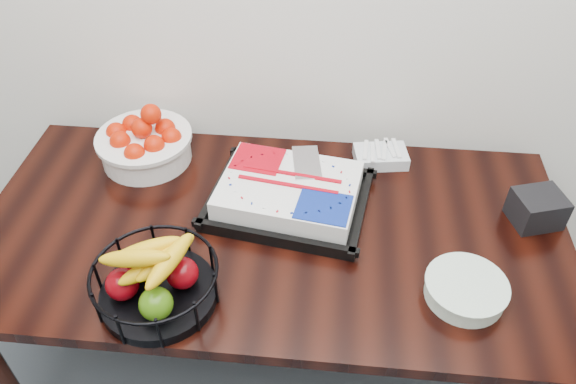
# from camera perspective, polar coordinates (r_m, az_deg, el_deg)

# --- Properties ---
(table) EXTENTS (1.80, 0.90, 0.75)m
(table) POSITION_cam_1_polar(r_m,az_deg,el_deg) (1.78, -1.61, -5.43)
(table) COLOR black
(table) RESTS_ON ground
(cake_tray) EXTENTS (0.53, 0.45, 0.10)m
(cake_tray) POSITION_cam_1_polar(r_m,az_deg,el_deg) (1.76, 0.10, -0.18)
(cake_tray) COLOR black
(cake_tray) RESTS_ON table
(tangerine_bowl) EXTENTS (0.33, 0.33, 0.21)m
(tangerine_bowl) POSITION_cam_1_polar(r_m,az_deg,el_deg) (1.97, -14.44, 5.33)
(tangerine_bowl) COLOR white
(tangerine_bowl) RESTS_ON table
(fruit_basket) EXTENTS (0.33, 0.33, 0.18)m
(fruit_basket) POSITION_cam_1_polar(r_m,az_deg,el_deg) (1.52, -13.28, -8.74)
(fruit_basket) COLOR black
(fruit_basket) RESTS_ON table
(plate_stack) EXTENTS (0.22, 0.22, 0.05)m
(plate_stack) POSITION_cam_1_polar(r_m,az_deg,el_deg) (1.60, 17.58, -9.44)
(plate_stack) COLOR white
(plate_stack) RESTS_ON table
(fork_bag) EXTENTS (0.19, 0.14, 0.05)m
(fork_bag) POSITION_cam_1_polar(r_m,az_deg,el_deg) (1.96, 9.39, 3.64)
(fork_bag) COLOR silver
(fork_bag) RESTS_ON table
(napkin_box) EXTENTS (0.17, 0.16, 0.10)m
(napkin_box) POSITION_cam_1_polar(r_m,az_deg,el_deg) (1.86, 23.98, -1.54)
(napkin_box) COLOR black
(napkin_box) RESTS_ON table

